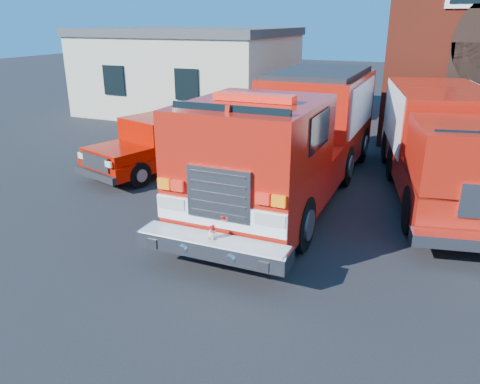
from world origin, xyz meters
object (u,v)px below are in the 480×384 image
at_px(pickup_truck, 164,144).
at_px(secondary_truck, 445,141).
at_px(fire_engine, 296,134).
at_px(side_building, 191,70).

distance_m(pickup_truck, secondary_truck, 8.65).
bearing_deg(fire_engine, secondary_truck, 20.73).
distance_m(side_building, fire_engine, 13.64).
height_order(side_building, fire_engine, side_building).
relative_size(side_building, secondary_truck, 1.12).
bearing_deg(secondary_truck, fire_engine, -159.27).
xyz_separation_m(fire_engine, secondary_truck, (3.89, 1.47, -0.15)).
height_order(side_building, secondary_truck, side_building).
xyz_separation_m(side_building, fire_engine, (9.01, -10.23, -0.51)).
distance_m(side_building, pickup_truck, 10.82).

